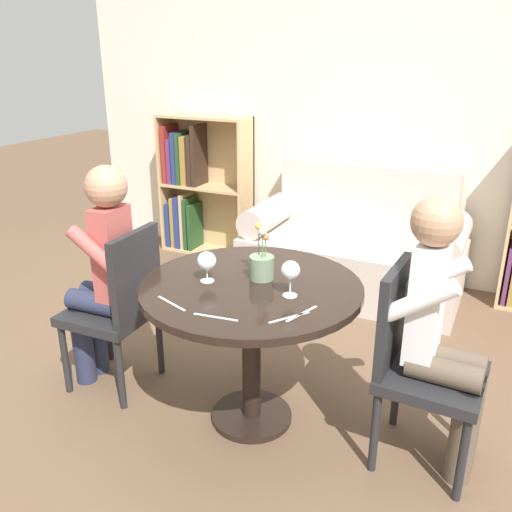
{
  "coord_description": "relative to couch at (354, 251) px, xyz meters",
  "views": [
    {
      "loc": [
        1.0,
        -2.02,
        1.73
      ],
      "look_at": [
        0.0,
        0.05,
        0.85
      ],
      "focal_mm": 38.0,
      "sensor_mm": 36.0,
      "label": 1
    }
  ],
  "objects": [
    {
      "name": "knife_right_setting",
      "position": [
        0.28,
        -1.98,
        0.42
      ],
      "size": [
        0.12,
        0.16,
        0.0
      ],
      "color": "silver",
      "rests_on": "round_table"
    },
    {
      "name": "round_table",
      "position": [
        0.0,
        -1.75,
        0.29
      ],
      "size": [
        1.02,
        1.02,
        0.73
      ],
      "color": "black",
      "rests_on": "ground_plane"
    },
    {
      "name": "chair_left",
      "position": [
        -0.75,
        -1.79,
        0.18
      ],
      "size": [
        0.43,
        0.43,
        0.9
      ],
      "rotation": [
        0.0,
        0.0,
        -1.54
      ],
      "color": "#232326",
      "rests_on": "ground_plane"
    },
    {
      "name": "knife_left_setting",
      "position": [
        0.31,
        -1.93,
        0.42
      ],
      "size": [
        0.07,
        0.18,
        0.0
      ],
      "color": "silver",
      "rests_on": "round_table"
    },
    {
      "name": "chair_right",
      "position": [
        0.75,
        -1.67,
        0.18
      ],
      "size": [
        0.44,
        0.44,
        0.9
      ],
      "rotation": [
        0.0,
        0.0,
        1.52
      ],
      "color": "#232326",
      "rests_on": "ground_plane"
    },
    {
      "name": "flower_vase",
      "position": [
        0.01,
        -1.67,
        0.49
      ],
      "size": [
        0.11,
        0.11,
        0.27
      ],
      "color": "gray",
      "rests_on": "round_table"
    },
    {
      "name": "wine_glass_left",
      "position": [
        -0.2,
        -1.81,
        0.52
      ],
      "size": [
        0.09,
        0.09,
        0.14
      ],
      "color": "white",
      "rests_on": "round_table"
    },
    {
      "name": "back_wall",
      "position": [
        0.0,
        0.43,
        1.04
      ],
      "size": [
        5.2,
        0.05,
        2.7
      ],
      "color": "silver",
      "rests_on": "ground_plane"
    },
    {
      "name": "person_right",
      "position": [
        0.84,
        -1.67,
        0.33
      ],
      "size": [
        0.43,
        0.35,
        1.21
      ],
      "rotation": [
        0.0,
        0.0,
        1.52
      ],
      "color": "brown",
      "rests_on": "ground_plane"
    },
    {
      "name": "bookshelf_left",
      "position": [
        -1.54,
        0.26,
        0.29
      ],
      "size": [
        0.82,
        0.28,
        1.22
      ],
      "color": "tan",
      "rests_on": "ground_plane"
    },
    {
      "name": "fork_left_setting",
      "position": [
        0.02,
        -2.11,
        0.42
      ],
      "size": [
        0.19,
        0.03,
        0.0
      ],
      "color": "silver",
      "rests_on": "round_table"
    },
    {
      "name": "wine_glass_right",
      "position": [
        0.21,
        -1.79,
        0.54
      ],
      "size": [
        0.08,
        0.08,
        0.16
      ],
      "color": "white",
      "rests_on": "round_table"
    },
    {
      "name": "couch",
      "position": [
        0.0,
        0.0,
        0.0
      ],
      "size": [
        1.58,
        0.8,
        0.92
      ],
      "color": "beige",
      "rests_on": "ground_plane"
    },
    {
      "name": "person_left",
      "position": [
        -0.83,
        -1.79,
        0.34
      ],
      "size": [
        0.43,
        0.35,
        1.22
      ],
      "rotation": [
        0.0,
        0.0,
        -1.54
      ],
      "color": "#282D47",
      "rests_on": "ground_plane"
    },
    {
      "name": "ground_plane",
      "position": [
        0.0,
        -1.75,
        -0.31
      ],
      "size": [
        16.0,
        16.0,
        0.0
      ],
      "primitive_type": "plane",
      "color": "brown"
    },
    {
      "name": "fork_right_setting",
      "position": [
        -0.21,
        -2.08,
        0.42
      ],
      "size": [
        0.18,
        0.08,
        0.0
      ],
      "color": "silver",
      "rests_on": "round_table"
    }
  ]
}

